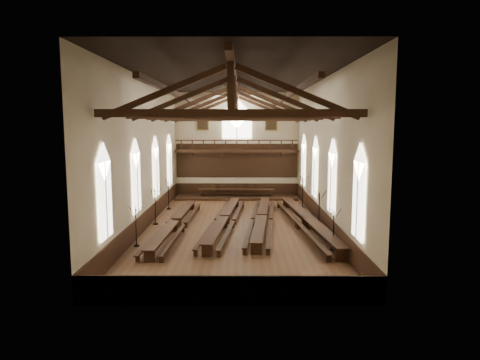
# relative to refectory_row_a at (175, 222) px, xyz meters

# --- Properties ---
(ground) EXTENTS (26.00, 26.00, 0.00)m
(ground) POSITION_rel_refectory_row_a_xyz_m (3.92, 1.01, -0.53)
(ground) COLOR brown
(ground) RESTS_ON ground
(room_walls) EXTENTS (26.00, 26.00, 26.00)m
(room_walls) POSITION_rel_refectory_row_a_xyz_m (3.92, 1.01, 5.93)
(room_walls) COLOR beige
(room_walls) RESTS_ON ground
(wainscot_band) EXTENTS (12.00, 26.00, 1.20)m
(wainscot_band) POSITION_rel_refectory_row_a_xyz_m (3.92, 1.01, 0.07)
(wainscot_band) COLOR black
(wainscot_band) RESTS_ON ground
(side_windows) EXTENTS (11.85, 19.80, 4.50)m
(side_windows) POSITION_rel_refectory_row_a_xyz_m (3.92, 1.01, 3.21)
(side_windows) COLOR white
(side_windows) RESTS_ON room_walls
(end_window) EXTENTS (2.80, 0.12, 3.80)m
(end_window) POSITION_rel_refectory_row_a_xyz_m (3.92, 13.91, 6.69)
(end_window) COLOR white
(end_window) RESTS_ON room_walls
(minstrels_gallery) EXTENTS (11.80, 1.24, 3.70)m
(minstrels_gallery) POSITION_rel_refectory_row_a_xyz_m (3.92, 13.67, 3.38)
(minstrels_gallery) COLOR #372011
(minstrels_gallery) RESTS_ON room_walls
(portraits) EXTENTS (7.75, 0.09, 1.45)m
(portraits) POSITION_rel_refectory_row_a_xyz_m (3.92, 13.91, 6.57)
(portraits) COLOR brown
(portraits) RESTS_ON room_walls
(roof_trusses) EXTENTS (11.70, 25.70, 2.80)m
(roof_trusses) POSITION_rel_refectory_row_a_xyz_m (3.92, 1.01, 7.69)
(roof_trusses) COLOR #372011
(roof_trusses) RESTS_ON room_walls
(refectory_row_a) EXTENTS (1.73, 14.22, 0.73)m
(refectory_row_a) POSITION_rel_refectory_row_a_xyz_m (0.00, 0.00, 0.00)
(refectory_row_a) COLOR #372011
(refectory_row_a) RESTS_ON ground
(refectory_row_b) EXTENTS (2.15, 14.51, 0.75)m
(refectory_row_b) POSITION_rel_refectory_row_a_xyz_m (3.22, 1.06, 0.02)
(refectory_row_b) COLOR #372011
(refectory_row_b) RESTS_ON ground
(refectory_row_c) EXTENTS (2.14, 14.53, 0.75)m
(refectory_row_c) POSITION_rel_refectory_row_a_xyz_m (5.81, 1.38, 0.02)
(refectory_row_c) COLOR #372011
(refectory_row_c) RESTS_ON ground
(refectory_row_d) EXTENTS (2.33, 15.15, 0.82)m
(refectory_row_d) POSITION_rel_refectory_row_a_xyz_m (8.79, 0.49, 0.07)
(refectory_row_d) COLOR #372011
(refectory_row_d) RESTS_ON ground
(dais) EXTENTS (11.40, 3.08, 0.21)m
(dais) POSITION_rel_refectory_row_a_xyz_m (3.86, 12.41, -0.43)
(dais) COLOR black
(dais) RESTS_ON ground
(high_table) EXTENTS (7.32, 1.14, 0.68)m
(high_table) POSITION_rel_refectory_row_a_xyz_m (3.86, 12.41, 0.26)
(high_table) COLOR #372011
(high_table) RESTS_ON dais
(high_chairs) EXTENTS (4.99, 0.50, 1.07)m
(high_chairs) POSITION_rel_refectory_row_a_xyz_m (3.86, 13.14, 0.26)
(high_chairs) COLOR #372011
(high_chairs) RESTS_ON dais
(candelabrum_left_near) EXTENTS (0.70, 0.65, 2.32)m
(candelabrum_left_near) POSITION_rel_refectory_row_a_xyz_m (-1.63, -3.87, 0.18)
(candelabrum_left_near) COLOR black
(candelabrum_left_near) RESTS_ON ground
(candelabrum_left_mid) EXTENTS (0.73, 0.78, 2.58)m
(candelabrum_left_mid) POSITION_rel_refectory_row_a_xyz_m (-1.63, 1.58, 0.25)
(candelabrum_left_mid) COLOR black
(candelabrum_left_mid) RESTS_ON ground
(candelabrum_left_far) EXTENTS (0.70, 0.77, 2.52)m
(candelabrum_left_far) POSITION_rel_refectory_row_a_xyz_m (-1.63, 6.99, 0.24)
(candelabrum_left_far) COLOR black
(candelabrum_left_far) RESTS_ON ground
(candelabrum_right_near) EXTENTS (0.71, 0.68, 2.35)m
(candelabrum_right_near) POSITION_rel_refectory_row_a_xyz_m (9.47, -4.55, 0.19)
(candelabrum_right_near) COLOR black
(candelabrum_right_near) RESTS_ON ground
(candelabrum_right_mid) EXTENTS (0.80, 0.77, 2.66)m
(candelabrum_right_mid) POSITION_rel_refectory_row_a_xyz_m (9.47, -0.07, 0.28)
(candelabrum_right_mid) COLOR black
(candelabrum_right_mid) RESTS_ON ground
(candelabrum_right_far) EXTENTS (0.79, 0.83, 2.74)m
(candelabrum_right_far) POSITION_rel_refectory_row_a_xyz_m (9.47, 7.47, 0.30)
(candelabrum_right_far) COLOR black
(candelabrum_right_far) RESTS_ON ground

